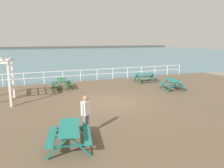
% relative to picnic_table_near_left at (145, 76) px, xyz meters
% --- Properties ---
extents(ground_plane, '(30.00, 24.00, 0.20)m').
position_rel_picnic_table_near_left_xyz_m(ground_plane, '(-5.33, -4.98, -0.68)').
color(ground_plane, brown).
extents(sea_band, '(142.00, 90.00, 0.01)m').
position_rel_picnic_table_near_left_xyz_m(sea_band, '(-5.33, 47.77, -0.58)').
color(sea_band, teal).
rests_on(sea_band, ground).
extents(distant_shoreline, '(142.00, 6.00, 1.80)m').
position_rel_picnic_table_near_left_xyz_m(distant_shoreline, '(-5.33, 90.77, -0.58)').
color(distant_shoreline, '#4C4C47').
rests_on(distant_shoreline, ground).
extents(seaward_railing, '(23.07, 0.07, 1.08)m').
position_rel_picnic_table_near_left_xyz_m(seaward_railing, '(-5.33, 2.77, 0.15)').
color(seaward_railing, white).
rests_on(seaward_railing, ground).
extents(picnic_table_near_left, '(1.97, 1.73, 0.80)m').
position_rel_picnic_table_near_left_xyz_m(picnic_table_near_left, '(0.00, 0.00, 0.00)').
color(picnic_table_near_left, '#1E7A70').
rests_on(picnic_table_near_left, ground).
extents(picnic_table_near_right, '(1.74, 1.98, 0.80)m').
position_rel_picnic_table_near_left_xyz_m(picnic_table_near_right, '(-7.56, 0.09, 0.00)').
color(picnic_table_near_right, '#286B47').
rests_on(picnic_table_near_right, ground).
extents(picnic_table_mid_centre, '(1.88, 2.10, 0.80)m').
position_rel_picnic_table_near_left_xyz_m(picnic_table_mid_centre, '(-9.10, -9.86, 0.00)').
color(picnic_table_mid_centre, '#1E7A70').
rests_on(picnic_table_mid_centre, ground).
extents(picnic_table_far_left, '(1.93, 2.14, 0.80)m').
position_rel_picnic_table_near_left_xyz_m(picnic_table_far_left, '(0.31, -3.52, 0.00)').
color(picnic_table_far_left, '#1E7A70').
rests_on(picnic_table_far_left, ground).
extents(visitor, '(0.46, 0.37, 1.66)m').
position_rel_picnic_table_near_left_xyz_m(visitor, '(-8.26, -9.09, 0.36)').
color(visitor, slate).
rests_on(visitor, ground).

